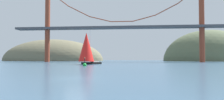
% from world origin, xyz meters
% --- Properties ---
extents(ground_plane, '(360.00, 360.00, 0.00)m').
position_xyz_m(ground_plane, '(0.00, 0.00, 0.00)').
color(ground_plane, '#385670').
extents(headland_right, '(64.38, 44.00, 44.10)m').
position_xyz_m(headland_right, '(60.00, 135.00, 0.00)').
color(headland_right, '#5B6647').
rests_on(headland_right, ground_plane).
extents(headland_left, '(77.39, 44.00, 32.47)m').
position_xyz_m(headland_left, '(-55.00, 135.00, 0.00)').
color(headland_left, '#6B664C').
rests_on(headland_left, ground_plane).
extents(suspension_bridge, '(121.59, 6.00, 41.38)m').
position_xyz_m(suspension_bridge, '(0.00, 95.00, 19.86)').
color(suspension_bridge, brown).
rests_on(suspension_bridge, ground_plane).
extents(sailboat_red_spinnaker, '(8.55, 10.03, 12.26)m').
position_xyz_m(sailboat_red_spinnaker, '(-9.96, 50.49, 5.87)').
color(sailboat_red_spinnaker, black).
rests_on(sailboat_red_spinnaker, ground_plane).
extents(channel_buoy, '(1.10, 1.10, 2.64)m').
position_xyz_m(channel_buoy, '(-7.12, 35.27, 0.37)').
color(channel_buoy, green).
rests_on(channel_buoy, ground_plane).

